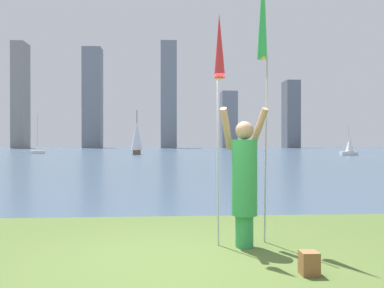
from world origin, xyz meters
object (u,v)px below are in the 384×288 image
(kite_flag_right, at_px, (263,14))
(sailboat_3, at_px, (137,138))
(kite_flag_left, at_px, (219,52))
(person, at_px, (244,178))
(sailboat_6, at_px, (350,146))
(bag, at_px, (309,263))
(sailboat_5, at_px, (37,152))

(kite_flag_right, relative_size, sailboat_3, 0.81)
(kite_flag_left, xyz_separation_m, kite_flag_right, (0.72, 0.36, 0.68))
(person, height_order, sailboat_6, sailboat_6)
(kite_flag_left, xyz_separation_m, sailboat_3, (-4.22, 44.71, -0.86))
(kite_flag_left, xyz_separation_m, sailboat_6, (20.06, 39.67, -1.78))
(kite_flag_left, distance_m, kite_flag_right, 1.05)
(sailboat_6, bearing_deg, kite_flag_left, -116.82)
(bag, distance_m, sailboat_5, 53.60)
(person, bearing_deg, bag, -69.39)
(kite_flag_left, xyz_separation_m, sailboat_5, (-17.36, 49.08, -2.55))
(sailboat_3, height_order, sailboat_6, sailboat_3)
(bag, bearing_deg, person, 110.89)
(kite_flag_right, relative_size, sailboat_6, 1.31)
(kite_flag_right, height_order, sailboat_5, sailboat_5)
(kite_flag_right, xyz_separation_m, sailboat_6, (19.33, 39.32, -2.46))
(kite_flag_left, bearing_deg, sailboat_3, 95.40)
(kite_flag_left, relative_size, bag, 12.69)
(bag, relative_size, sailboat_5, 0.05)
(bag, bearing_deg, kite_flag_right, 94.63)
(kite_flag_right, bearing_deg, kite_flag_left, -153.75)
(kite_flag_left, bearing_deg, sailboat_5, 109.48)
(kite_flag_left, distance_m, sailboat_5, 52.12)
(sailboat_5, bearing_deg, sailboat_6, -14.11)
(person, relative_size, sailboat_5, 0.40)
(sailboat_5, bearing_deg, sailboat_3, -18.40)
(person, bearing_deg, sailboat_6, 63.33)
(kite_flag_left, bearing_deg, sailboat_6, 63.18)
(person, xyz_separation_m, sailboat_3, (-4.59, 44.73, 0.96))
(kite_flag_right, bearing_deg, person, -133.78)
(kite_flag_left, height_order, kite_flag_right, kite_flag_right)
(bag, xyz_separation_m, sailboat_3, (-5.08, 46.03, 1.82))
(sailboat_3, bearing_deg, sailboat_5, 161.60)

